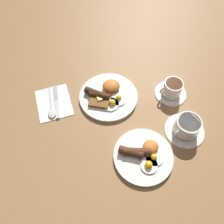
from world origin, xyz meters
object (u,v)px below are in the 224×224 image
(breakfast_plate_far, at_px, (143,155))
(teacup_near, at_px, (172,89))
(knife, at_px, (56,100))
(teacup_far, at_px, (186,127))
(spoon, at_px, (51,110))
(breakfast_plate_near, at_px, (107,95))

(breakfast_plate_far, distance_m, teacup_near, 0.33)
(teacup_near, bearing_deg, knife, -8.60)
(breakfast_plate_far, xyz_separation_m, teacup_far, (-0.20, -0.07, 0.02))
(teacup_far, relative_size, spoon, 0.97)
(knife, bearing_deg, teacup_near, 82.67)
(teacup_far, bearing_deg, spoon, -22.46)
(knife, bearing_deg, breakfast_plate_far, 43.05)
(teacup_near, distance_m, spoon, 0.53)
(teacup_far, xyz_separation_m, knife, (0.49, -0.26, -0.03))
(breakfast_plate_far, xyz_separation_m, spoon, (0.32, -0.28, -0.01))
(breakfast_plate_near, relative_size, teacup_far, 1.61)
(breakfast_plate_far, height_order, knife, breakfast_plate_far)
(breakfast_plate_near, distance_m, breakfast_plate_far, 0.31)
(breakfast_plate_near, bearing_deg, spoon, 4.06)
(breakfast_plate_near, relative_size, teacup_near, 1.82)
(teacup_far, distance_m, knife, 0.56)
(breakfast_plate_near, relative_size, knife, 1.48)
(breakfast_plate_near, height_order, teacup_near, teacup_near)
(breakfast_plate_near, bearing_deg, teacup_near, 171.40)
(spoon, bearing_deg, teacup_near, 87.21)
(teacup_near, xyz_separation_m, teacup_far, (0.01, 0.19, 0.00))
(breakfast_plate_near, distance_m, teacup_near, 0.28)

